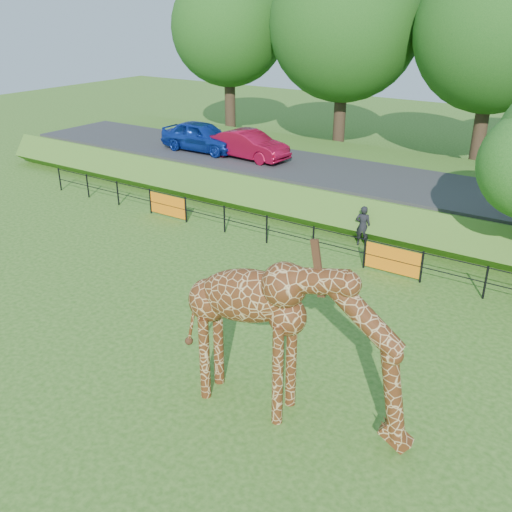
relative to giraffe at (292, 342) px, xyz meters
The scene contains 9 objects.
ground 4.29m from the giraffe, behind, with size 90.00×90.00×0.00m, color #2D5C17.
giraffe is the anchor object (origin of this frame).
perimeter_fence 9.00m from the giraffe, 115.61° to the left, with size 28.07×0.10×1.10m, color black, non-canonical shape.
embankment 16.04m from the giraffe, 103.92° to the left, with size 40.00×9.00×1.30m, color #2D5C17.
road 14.55m from the giraffe, 105.34° to the left, with size 40.00×5.00×0.12m, color #303133.
car_blue 19.14m from the giraffe, 134.62° to the left, with size 1.78×4.42×1.51m, color #163BB4.
car_red 17.26m from the giraffe, 127.64° to the left, with size 1.43×4.11×1.35m, color #A60B2C.
visitor 10.29m from the giraffe, 105.62° to the left, with size 0.57×0.37×1.56m, color black.
bg_tree_line 22.74m from the giraffe, 95.08° to the left, with size 37.30×8.80×11.82m.
Camera 1 is at (8.90, -8.87, 8.39)m, focal length 40.00 mm.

